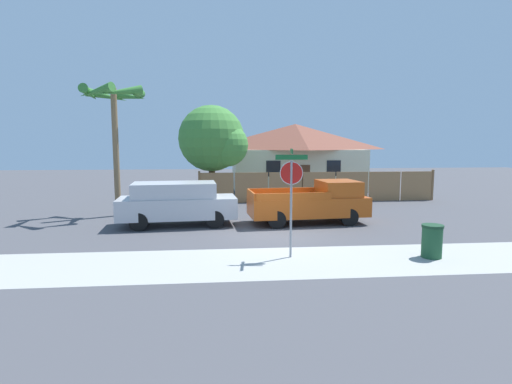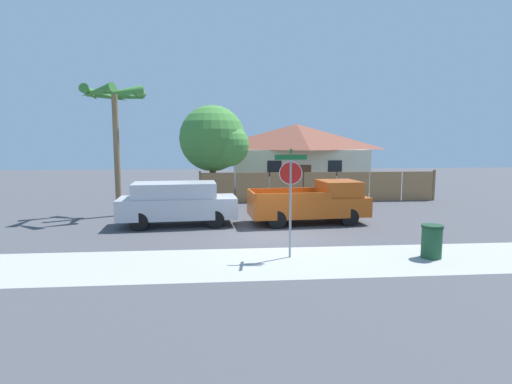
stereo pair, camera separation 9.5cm
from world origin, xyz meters
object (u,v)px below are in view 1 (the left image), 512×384
Objects in this scene: oak_tree at (215,140)px; red_suv at (177,202)px; house at (295,155)px; stop_sign at (291,184)px; trash_bin at (432,241)px; palm_tree at (114,105)px; orange_pickup at (313,203)px.

oak_tree is 1.15× the size of red_suv.
stop_sign is at bearing -101.21° from house.
oak_tree is 5.66× the size of trash_bin.
oak_tree reaches higher than house.
house is 8.78m from oak_tree.
oak_tree reaches higher than red_suv.
oak_tree is 6.98m from palm_tree.
red_suv is 4.93× the size of trash_bin.
house is at bearing 45.73° from palm_tree.
palm_tree is 5.91m from red_suv.
orange_pickup is at bearing 76.25° from stop_sign.
red_suv is 10.04m from trash_bin.
house reaches higher than trash_bin.
oak_tree is 0.94× the size of palm_tree.
oak_tree is 8.18m from red_suv.
red_suv is (-7.73, -13.71, -1.58)m from house.
stop_sign reaches higher than trash_bin.
oak_tree is (-6.16, -6.15, 1.12)m from house.
orange_pickup is (8.99, -2.59, -4.42)m from palm_tree.
palm_tree reaches higher than house.
palm_tree is at bearing -133.27° from oak_tree.
house is 19.46m from trash_bin.
palm_tree is at bearing 135.21° from red_suv.
palm_tree is at bearing 144.10° from trash_bin.
trash_bin is (8.30, -5.63, -0.48)m from red_suv.
house is at bearing 56.05° from red_suv.
house reaches higher than stop_sign.
house is at bearing 91.70° from trash_bin.
red_suv is at bearing 175.66° from orange_pickup.
red_suv is 1.51× the size of stop_sign.
orange_pickup is 5.12× the size of trash_bin.
stop_sign is (-1.92, -5.21, 1.38)m from orange_pickup.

